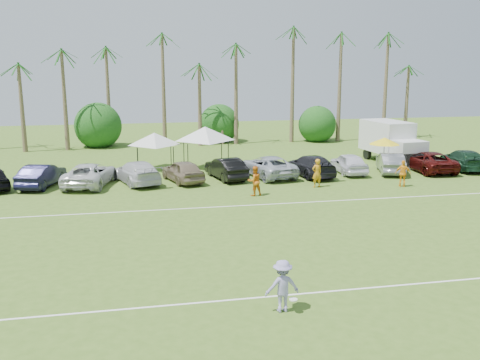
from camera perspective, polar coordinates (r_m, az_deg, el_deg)
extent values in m
plane|color=#40601C|center=(16.48, -0.24, -15.60)|extent=(120.00, 120.00, 0.00)
cube|color=white|center=(18.25, -1.50, -12.72)|extent=(80.00, 0.10, 0.01)
cube|color=white|center=(29.47, -5.58, -3.04)|extent=(80.00, 0.10, 0.01)
cone|color=brown|center=(53.18, -21.65, 8.36)|extent=(0.44, 0.44, 10.00)
cone|color=brown|center=(52.62, -17.35, 9.17)|extent=(0.44, 0.44, 11.00)
cone|color=brown|center=(52.46, -12.87, 7.76)|extent=(0.44, 0.44, 8.00)
cone|color=brown|center=(52.49, -8.48, 8.48)|extent=(0.44, 0.44, 9.00)
cone|color=brown|center=(52.83, -4.11, 9.15)|extent=(0.44, 0.44, 10.00)
cone|color=brown|center=(53.48, 0.20, 9.75)|extent=(0.44, 0.44, 11.00)
cone|color=brown|center=(54.79, 5.38, 8.18)|extent=(0.44, 0.44, 8.00)
cone|color=brown|center=(56.41, 10.31, 8.66)|extent=(0.44, 0.44, 9.00)
cone|color=brown|center=(58.42, 14.95, 9.05)|extent=(0.44, 0.44, 10.00)
cone|color=brown|center=(60.28, 18.43, 9.40)|extent=(0.44, 0.44, 11.00)
cylinder|color=brown|center=(53.86, -14.81, 4.24)|extent=(0.30, 0.30, 1.40)
sphere|color=#134413|center=(53.73, -14.88, 5.40)|extent=(4.00, 4.00, 4.00)
cylinder|color=brown|center=(54.50, -2.08, 4.72)|extent=(0.30, 0.30, 1.40)
sphere|color=#134413|center=(54.37, -2.09, 5.87)|extent=(4.00, 4.00, 4.00)
cylinder|color=brown|center=(56.98, 7.92, 4.93)|extent=(0.30, 0.30, 1.40)
sphere|color=#134413|center=(56.86, 7.95, 6.03)|extent=(4.00, 4.00, 4.00)
imported|color=orange|center=(34.64, 8.20, 0.73)|extent=(0.75, 0.56, 1.85)
imported|color=orange|center=(32.07, 1.56, -0.10)|extent=(1.01, 0.87, 1.81)
imported|color=orange|center=(36.04, 17.00, 0.66)|extent=(1.09, 0.78, 1.72)
cube|color=silver|center=(45.40, 15.36, 4.52)|extent=(2.93, 4.80, 2.49)
cube|color=silver|center=(42.92, 17.55, 2.63)|extent=(2.46, 2.01, 2.09)
cube|color=black|center=(42.36, 18.10, 2.07)|extent=(2.31, 0.52, 0.99)
cube|color=#E5590C|center=(46.14, 16.64, 4.00)|extent=(0.18, 1.59, 0.90)
cylinder|color=black|center=(42.62, 16.25, 1.84)|extent=(0.39, 0.92, 0.90)
cylinder|color=black|center=(43.74, 18.43, 1.95)|extent=(0.39, 0.92, 0.90)
cylinder|color=black|center=(46.11, 13.41, 2.74)|extent=(0.39, 0.92, 0.90)
cylinder|color=black|center=(47.15, 15.50, 2.83)|extent=(0.39, 0.92, 0.90)
cylinder|color=black|center=(39.49, -10.84, 2.03)|extent=(0.06, 0.06, 1.85)
cylinder|color=black|center=(39.59, -7.10, 2.18)|extent=(0.06, 0.06, 1.85)
cylinder|color=black|center=(42.03, -10.89, 2.63)|extent=(0.06, 0.06, 1.85)
cylinder|color=black|center=(42.13, -7.38, 2.77)|extent=(0.06, 0.06, 1.85)
pyramid|color=silver|center=(40.53, -9.14, 5.00)|extent=(4.01, 4.01, 0.93)
cylinder|color=black|center=(39.13, -5.58, 2.31)|extent=(0.06, 0.06, 2.13)
cylinder|color=black|center=(39.54, -1.25, 2.46)|extent=(0.06, 0.06, 2.13)
cylinder|color=black|center=(42.07, -6.01, 2.98)|extent=(0.06, 0.06, 2.13)
cylinder|color=black|center=(42.46, -1.98, 3.12)|extent=(0.06, 0.06, 2.13)
pyramid|color=silver|center=(40.48, -3.75, 5.71)|extent=(4.60, 4.60, 1.07)
cylinder|color=black|center=(40.81, 15.08, 2.46)|extent=(0.05, 0.05, 2.28)
cone|color=yellow|center=(40.65, 15.16, 4.04)|extent=(2.28, 2.28, 0.52)
imported|color=#8F87C0|center=(17.25, 4.54, -11.20)|extent=(1.13, 0.68, 1.71)
cylinder|color=white|center=(17.29, 5.71, -12.56)|extent=(0.27, 0.27, 0.03)
imported|color=black|center=(36.77, -20.41, 0.46)|extent=(2.74, 4.78, 1.49)
imported|color=silver|center=(36.14, -15.73, 0.58)|extent=(3.63, 5.78, 1.49)
imported|color=silver|center=(36.18, -10.93, 0.83)|extent=(3.52, 5.52, 1.49)
imported|color=#86755B|center=(36.14, -6.12, 0.97)|extent=(2.89, 4.68, 1.49)
imported|color=black|center=(36.92, -1.49, 1.27)|extent=(2.48, 4.75, 1.49)
imported|color=#AEB3BD|center=(37.67, 3.02, 1.47)|extent=(3.50, 5.74, 1.49)
imported|color=black|center=(38.24, 7.54, 1.54)|extent=(2.64, 5.33, 1.49)
imported|color=white|center=(39.64, 11.52, 1.77)|extent=(2.00, 4.46, 1.49)
imported|color=slate|center=(40.48, 15.75, 1.77)|extent=(2.95, 4.78, 1.49)
imported|color=#450D0B|center=(41.97, 19.42, 1.89)|extent=(2.71, 5.46, 1.49)
imported|color=#14321E|center=(43.73, 22.73, 2.02)|extent=(3.00, 5.43, 1.49)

